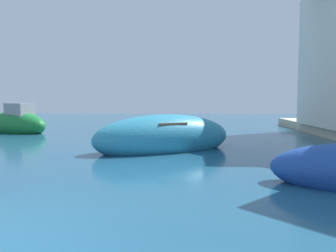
# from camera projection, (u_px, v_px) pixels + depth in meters

# --- Properties ---
(quay_promenade) EXTENTS (44.00, 32.00, 0.50)m
(quay_promenade) POSITION_uv_depth(u_px,v_px,m) (299.00, 252.00, 3.85)
(quay_promenade) COLOR beige
(quay_promenade) RESTS_ON ground
(moored_boat_2) EXTENTS (5.84, 4.49, 1.78)m
(moored_boat_2) POSITION_uv_depth(u_px,v_px,m) (164.00, 138.00, 12.97)
(moored_boat_2) COLOR teal
(moored_boat_2) RESTS_ON ground
(moored_boat_5) EXTENTS (4.72, 3.36, 2.07)m
(moored_boat_5) POSITION_uv_depth(u_px,v_px,m) (16.00, 124.00, 19.87)
(moored_boat_5) COLOR #197233
(moored_boat_5) RESTS_ON ground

